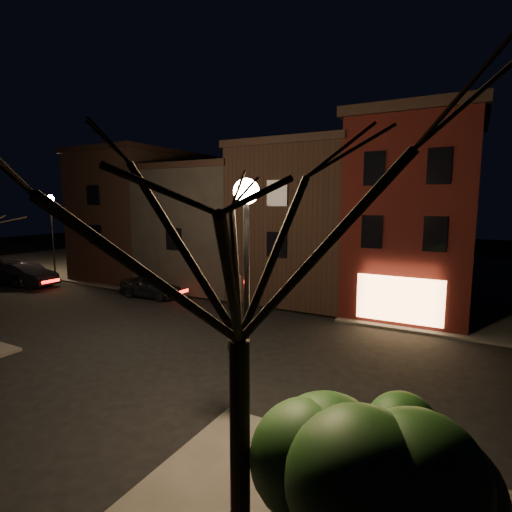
{
  "coord_description": "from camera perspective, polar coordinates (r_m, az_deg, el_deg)",
  "views": [
    {
      "loc": [
        10.91,
        -14.15,
        6.06
      ],
      "look_at": [
        0.85,
        4.26,
        3.2
      ],
      "focal_mm": 28.0,
      "sensor_mm": 36.0,
      "label": 1
    }
  ],
  "objects": [
    {
      "name": "ground",
      "position": [
        18.87,
        -8.66,
        -11.06
      ],
      "size": [
        120.0,
        120.0,
        0.0
      ],
      "primitive_type": "plane",
      "color": "black",
      "rests_on": "ground"
    },
    {
      "name": "sidewalk_far_left",
      "position": [
        46.45,
        -13.37,
        0.13
      ],
      "size": [
        30.0,
        30.0,
        0.12
      ],
      "primitive_type": "cube",
      "color": "#2D2B28",
      "rests_on": "ground"
    },
    {
      "name": "corner_building",
      "position": [
        23.81,
        21.74,
        5.63
      ],
      "size": [
        6.5,
        8.5,
        10.5
      ],
      "color": "#3F0D0B",
      "rests_on": "ground"
    },
    {
      "name": "row_building_a",
      "position": [
        26.41,
        7.79,
        5.03
      ],
      "size": [
        7.3,
        10.3,
        9.4
      ],
      "color": "black",
      "rests_on": "ground"
    },
    {
      "name": "row_building_b",
      "position": [
        29.8,
        -5.4,
        4.41
      ],
      "size": [
        7.8,
        10.3,
        8.4
      ],
      "color": "black",
      "rests_on": "ground"
    },
    {
      "name": "row_building_c",
      "position": [
        34.36,
        -15.54,
        5.85
      ],
      "size": [
        7.3,
        10.3,
        9.9
      ],
      "color": "black",
      "rests_on": "ground"
    },
    {
      "name": "street_lamp_near",
      "position": [
        9.45,
        -1.38,
        2.42
      ],
      "size": [
        0.6,
        0.6,
        6.48
      ],
      "color": "black",
      "rests_on": "sidewalk_near_right"
    },
    {
      "name": "street_lamp_far",
      "position": [
        36.19,
        -27.23,
        5.51
      ],
      "size": [
        0.6,
        0.6,
        6.48
      ],
      "color": "black",
      "rests_on": "sidewalk_far_left"
    },
    {
      "name": "traffic_signal",
      "position": [
        10.65,
        -2.83,
        -10.01
      ],
      "size": [
        0.58,
        0.38,
        4.05
      ],
      "color": "black",
      "rests_on": "sidewalk_near_right"
    },
    {
      "name": "bare_tree_right",
      "position": [
        6.6,
        -2.51,
        8.51
      ],
      "size": [
        6.4,
        6.4,
        8.5
      ],
      "color": "black",
      "rests_on": "sidewalk_near_right"
    },
    {
      "name": "evergreen_bush",
      "position": [
        7.76,
        14.46,
        -28.16
      ],
      "size": [
        3.24,
        3.24,
        2.83
      ],
      "primitive_type": "ellipsoid",
      "color": "black",
      "rests_on": "sidewalk_near_right"
    },
    {
      "name": "parked_car_a",
      "position": [
        26.38,
        -14.83,
        -4.21
      ],
      "size": [
        4.19,
        1.78,
        1.41
      ],
      "primitive_type": "imported",
      "rotation": [
        0.0,
        0.0,
        1.6
      ],
      "color": "black",
      "rests_on": "ground"
    },
    {
      "name": "parked_car_b",
      "position": [
        33.5,
        -30.08,
        -2.28
      ],
      "size": [
        5.18,
        2.23,
        1.66
      ],
      "primitive_type": "imported",
      "rotation": [
        0.0,
        0.0,
        1.67
      ],
      "color": "black",
      "rests_on": "ground"
    },
    {
      "name": "parked_car_c",
      "position": [
        34.7,
        -31.37,
        -2.05
      ],
      "size": [
        5.92,
        2.86,
        1.66
      ],
      "primitive_type": "imported",
      "rotation": [
        0.0,
        0.0,
        1.67
      ],
      "color": "black",
      "rests_on": "ground"
    }
  ]
}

